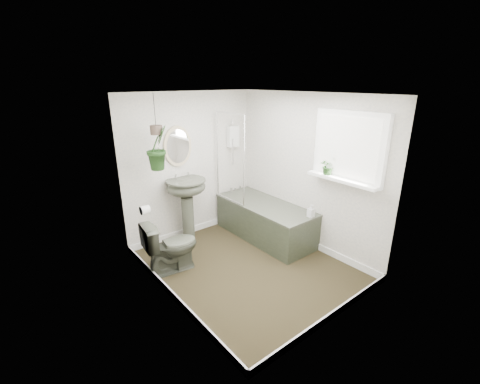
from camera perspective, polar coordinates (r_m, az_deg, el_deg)
floor at (r=4.60m, az=1.20°, el=-13.05°), size 2.30×2.80×0.02m
ceiling at (r=3.89m, az=1.45°, el=17.21°), size 2.30×2.80×0.02m
wall_back at (r=5.21m, az=-8.72°, el=4.61°), size 2.30×0.02×2.30m
wall_front at (r=3.23m, az=17.69°, el=-5.48°), size 2.30×0.02×2.30m
wall_left at (r=3.51m, az=-13.37°, el=-3.00°), size 0.02×2.80×2.30m
wall_right at (r=4.89m, az=11.80°, el=3.46°), size 0.02×2.80×2.30m
skirting at (r=4.57m, az=1.20°, el=-12.42°), size 2.30×2.80×0.10m
bathtub at (r=5.26m, az=4.44°, el=-5.04°), size 0.72×1.72×0.58m
bath_screen at (r=5.09m, az=-1.79°, el=5.99°), size 0.04×0.72×1.40m
shower_box at (r=5.51m, az=-1.27°, el=9.87°), size 0.20×0.10×0.35m
oval_mirror at (r=4.99m, az=-10.96°, el=7.97°), size 0.46×0.03×0.62m
wall_sconce at (r=4.84m, az=-15.02°, el=6.08°), size 0.04×0.04×0.22m
toilet_roll_holder at (r=4.23m, az=-16.55°, el=-3.08°), size 0.11×0.11×0.11m
window_recess at (r=4.33m, az=18.80°, el=7.60°), size 0.08×1.00×0.90m
window_sill at (r=4.37m, az=17.71°, el=2.12°), size 0.18×1.00×0.04m
window_blinds at (r=4.29m, az=18.47°, el=7.54°), size 0.01×0.86×0.76m
toilet at (r=4.43m, az=-12.17°, el=-9.36°), size 0.75×0.48×0.72m
pedestal_sink at (r=5.12m, az=-9.30°, el=-3.21°), size 0.69×0.62×1.02m
sill_plant at (r=4.45m, az=15.35°, el=4.53°), size 0.26×0.24×0.24m
hanging_plant at (r=4.49m, az=-14.42°, el=7.63°), size 0.41×0.38×0.60m
soap_bottle at (r=4.73m, az=12.52°, el=-3.28°), size 0.09×0.09×0.19m
hanging_pot at (r=4.45m, az=-14.68°, el=10.64°), size 0.16×0.16×0.12m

